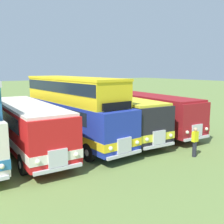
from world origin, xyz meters
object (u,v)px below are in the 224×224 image
bus_ninth_in_row (149,110)px  marshal_person (195,142)px  bus_eighth_in_row (112,113)px  bus_sixth_in_row (27,124)px  bus_seventh_in_row (74,108)px

bus_ninth_in_row → marshal_person: bus_ninth_in_row is taller
bus_eighth_in_row → marshal_person: bus_eighth_in_row is taller
bus_sixth_in_row → bus_seventh_in_row: (3.21, 0.18, 0.72)m
bus_sixth_in_row → bus_ninth_in_row: 9.67m
bus_eighth_in_row → bus_ninth_in_row: 3.25m
bus_seventh_in_row → bus_ninth_in_row: (6.45, -0.26, -0.72)m
bus_eighth_in_row → bus_seventh_in_row: bearing=-176.8°
bus_seventh_in_row → bus_eighth_in_row: size_ratio=0.98×
bus_sixth_in_row → bus_ninth_in_row: size_ratio=1.01×
bus_ninth_in_row → bus_seventh_in_row: bearing=177.7°
bus_sixth_in_row → bus_ninth_in_row: bearing=-0.5°
bus_eighth_in_row → bus_ninth_in_row: bearing=-7.9°
bus_sixth_in_row → bus_seventh_in_row: bus_seventh_in_row is taller
bus_sixth_in_row → bus_ninth_in_row: same height
bus_sixth_in_row → bus_eighth_in_row: bearing=3.2°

